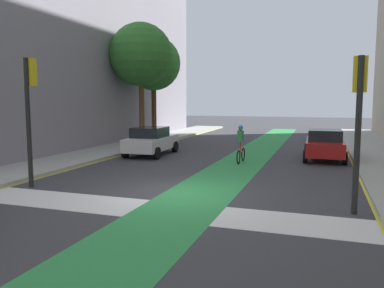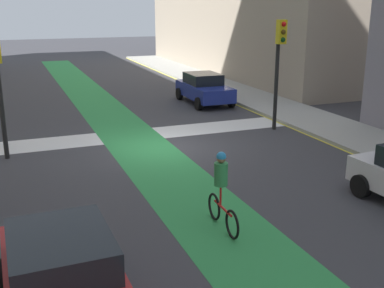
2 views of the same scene
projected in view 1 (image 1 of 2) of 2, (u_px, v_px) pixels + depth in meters
The scene contains 12 objects.
ground_plane at pixel (176, 193), 12.83m from camera, with size 120.00×120.00×0.00m, color #38383D.
bike_lane_paint at pixel (198, 195), 12.58m from camera, with size 2.40×60.00×0.01m, color #2D8C47.
crosswalk_band at pixel (151, 209), 10.95m from camera, with size 12.00×1.80×0.01m, color silver.
curb_stripe_left at pixel (29, 181), 14.74m from camera, with size 0.16×60.00×0.01m, color yellow.
curb_stripe_right at pixel (374, 209), 10.92m from camera, with size 0.16×60.00×0.01m, color yellow.
traffic_signal_near_right at pixel (359, 104), 10.26m from camera, with size 0.35×0.52×4.22m.
traffic_signal_near_left at pixel (30, 98), 13.48m from camera, with size 0.35×0.52×4.51m.
car_red_right_far at pixel (324, 144), 19.92m from camera, with size 2.09×4.24×1.57m.
car_white_left_far at pixel (151, 141), 21.63m from camera, with size 2.17×4.27×1.57m.
cyclist_in_lane at pixel (241, 143), 18.90m from camera, with size 0.32×1.73×1.86m.
street_tree_near at pixel (154, 64), 28.23m from camera, with size 3.95×3.95×7.56m.
street_tree_far at pixel (141, 55), 26.21m from camera, with size 4.28×4.28×8.12m.
Camera 1 is at (4.52, -11.73, 3.08)m, focal length 36.23 mm.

